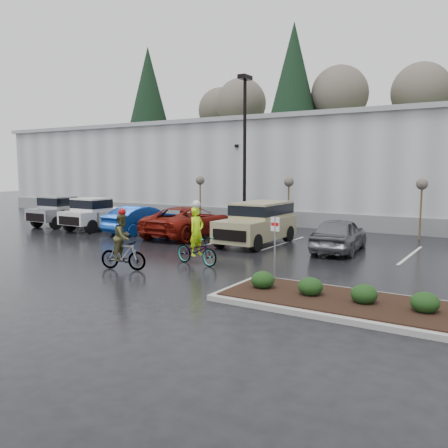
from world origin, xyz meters
The scene contains 22 objects.
ground centered at (0.00, 0.00, 0.00)m, with size 120.00×120.00×0.00m, color black.
warehouse centered at (0.00, 21.99, 3.65)m, with size 60.50×15.50×7.20m.
wooded_ridge centered at (0.00, 45.00, 3.00)m, with size 80.00×25.00×6.00m, color #283D19.
lamppost centered at (-4.00, 12.00, 5.69)m, with size 0.50×1.00×9.22m.
sapling_west centered at (-8.00, 13.00, 2.73)m, with size 0.60×0.60×3.20m.
sapling_mid centered at (-1.50, 13.00, 2.73)m, with size 0.60×0.60×3.20m.
sapling_east centered at (6.00, 13.00, 2.73)m, with size 0.60×0.60×3.20m.
curb_island centered at (7.00, -1.00, 0.07)m, with size 8.00×3.00×0.15m, color gray.
mulch_bed centered at (7.00, -1.00, 0.17)m, with size 7.60×2.60×0.04m, color black.
shrub_a centered at (4.00, -1.00, 0.41)m, with size 0.70×0.70×0.52m, color black.
shrub_b centered at (5.50, -1.00, 0.41)m, with size 0.70×0.70×0.52m, color black.
shrub_c centered at (7.00, -1.00, 0.41)m, with size 0.70×0.70×0.52m, color black.
shrub_d centered at (8.50, -1.00, 0.41)m, with size 0.70×0.70×0.52m, color black.
fire_lane_sign centered at (3.80, 0.20, 1.41)m, with size 0.30×0.05×2.20m.
pickup_silver centered at (-14.53, 7.44, 0.98)m, with size 2.10×5.20×1.96m, color #A1A2A8, non-canonical shape.
pickup_white centered at (-11.23, 7.23, 0.98)m, with size 2.10×5.20×1.96m, color silver, non-canonical shape.
car_blue centered at (-8.08, 7.23, 0.78)m, with size 1.66×4.75×1.57m, color #0E3B9A.
car_red centered at (-4.85, 7.42, 0.83)m, with size 2.75×5.97×1.66m, color maroon.
suv_tan centered at (-0.51, 7.01, 1.03)m, with size 2.20×5.10×2.06m, color tan, non-canonical shape.
car_grey centered at (3.60, 7.18, 0.77)m, with size 1.82×4.52×1.54m, color slate.
cyclist_hivis centered at (-0.17, 1.50, 0.76)m, with size 2.14×1.01×2.49m.
cyclist_olive centered at (-1.90, -0.73, 0.83)m, with size 1.82×0.94×2.28m.
Camera 1 is at (10.31, -13.30, 3.71)m, focal length 38.00 mm.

